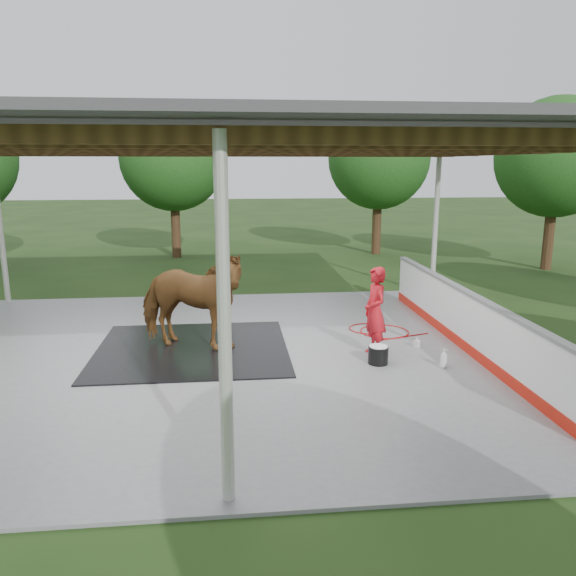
{
  "coord_description": "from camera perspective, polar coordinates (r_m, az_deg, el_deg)",
  "views": [
    {
      "loc": [
        0.07,
        -10.16,
        3.57
      ],
      "look_at": [
        1.15,
        0.15,
        1.28
      ],
      "focal_mm": 35.0,
      "sensor_mm": 36.0,
      "label": 1
    }
  ],
  "objects": [
    {
      "name": "horse",
      "position": [
        10.87,
        -9.88,
        -1.21
      ],
      "size": [
        2.5,
        1.78,
        1.93
      ],
      "primitive_type": "imported",
      "rotation": [
        0.0,
        0.0,
        1.21
      ],
      "color": "brown",
      "rests_on": "rubber_mat"
    },
    {
      "name": "soap_bottle_b",
      "position": [
        11.36,
        12.96,
        -5.37
      ],
      "size": [
        0.14,
        0.14,
        0.22
      ],
      "primitive_type": "imported",
      "rotation": [
        0.0,
        0.0,
        -0.85
      ],
      "color": "#338CD8",
      "rests_on": "concrete_slab"
    },
    {
      "name": "wash_bucket",
      "position": [
        10.31,
        9.15,
        -6.69
      ],
      "size": [
        0.36,
        0.36,
        0.33
      ],
      "color": "black",
      "rests_on": "concrete_slab"
    },
    {
      "name": "hose_coil",
      "position": [
        12.31,
        9.17,
        -4.28
      ],
      "size": [
        1.6,
        1.26,
        0.02
      ],
      "color": "#9E0B0B",
      "rests_on": "concrete_slab"
    },
    {
      "name": "handler",
      "position": [
        10.59,
        8.83,
        -2.37
      ],
      "size": [
        0.48,
        0.66,
        1.68
      ],
      "primitive_type": "imported",
      "rotation": [
        0.0,
        0.0,
        -1.43
      ],
      "color": "red",
      "rests_on": "concrete_slab"
    },
    {
      "name": "soap_bottle_a",
      "position": [
        10.36,
        15.54,
        -6.89
      ],
      "size": [
        0.19,
        0.19,
        0.34
      ],
      "primitive_type": "imported",
      "rotation": [
        0.0,
        0.0,
        0.67
      ],
      "color": "silver",
      "rests_on": "concrete_slab"
    },
    {
      "name": "concrete_slab",
      "position": [
        10.77,
        -6.08,
        -6.86
      ],
      "size": [
        12.0,
        10.0,
        0.05
      ],
      "primitive_type": "cube",
      "color": "slate",
      "rests_on": "ground"
    },
    {
      "name": "ground",
      "position": [
        10.78,
        -6.07,
        -6.98
      ],
      "size": [
        100.0,
        100.0,
        0.0
      ],
      "primitive_type": "plane",
      "color": "#1E3814"
    },
    {
      "name": "tree_belt",
      "position": [
        11.07,
        -4.94,
        13.53
      ],
      "size": [
        28.0,
        28.0,
        5.8
      ],
      "color": "#382314",
      "rests_on": "ground"
    },
    {
      "name": "rubber_mat",
      "position": [
        11.14,
        -9.69,
        -6.1
      ],
      "size": [
        3.67,
        3.44,
        0.03
      ],
      "primitive_type": "cube",
      "color": "black",
      "rests_on": "concrete_slab"
    },
    {
      "name": "pavilion_structure",
      "position": [
        10.17,
        -6.6,
        14.59
      ],
      "size": [
        12.6,
        10.6,
        4.05
      ],
      "color": "beige",
      "rests_on": "ground"
    },
    {
      "name": "dasher_board",
      "position": [
        11.52,
        17.41,
        -3.12
      ],
      "size": [
        0.16,
        8.0,
        1.15
      ],
      "color": "red",
      "rests_on": "concrete_slab"
    }
  ]
}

